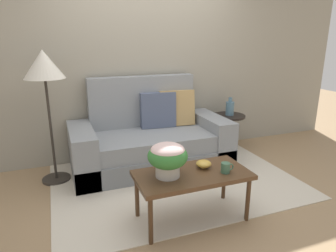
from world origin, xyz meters
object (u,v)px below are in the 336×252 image
(potted_plant, at_px, (168,156))
(floor_lamp, at_px, (44,72))
(coffee_table, at_px, (192,178))
(snack_bowl, at_px, (203,164))
(coffee_mug, at_px, (226,168))
(table_vase, at_px, (230,108))
(couch, at_px, (151,141))
(side_table, at_px, (228,126))

(potted_plant, bearing_deg, floor_lamp, 126.21)
(coffee_table, relative_size, snack_bowl, 7.20)
(coffee_mug, xyz_separation_m, table_vase, (1.02, 1.58, 0.13))
(coffee_table, xyz_separation_m, coffee_mug, (0.28, -0.10, 0.09))
(coffee_mug, xyz_separation_m, snack_bowl, (-0.14, 0.17, -0.01))
(potted_plant, bearing_deg, snack_bowl, 7.45)
(coffee_table, relative_size, potted_plant, 2.96)
(coffee_table, bearing_deg, couch, 88.76)
(snack_bowl, xyz_separation_m, table_vase, (1.16, 1.41, 0.13))
(snack_bowl, bearing_deg, potted_plant, -172.55)
(coffee_mug, bearing_deg, table_vase, 57.09)
(side_table, bearing_deg, couch, -173.29)
(floor_lamp, distance_m, table_vase, 2.56)
(side_table, xyz_separation_m, coffee_mug, (-1.02, -1.58, 0.15))
(side_table, distance_m, snack_bowl, 1.83)
(side_table, height_order, potted_plant, potted_plant)
(side_table, height_order, floor_lamp, floor_lamp)
(couch, bearing_deg, side_table, 6.71)
(couch, height_order, coffee_mug, couch)
(side_table, distance_m, floor_lamp, 2.64)
(coffee_table, height_order, side_table, side_table)
(snack_bowl, bearing_deg, coffee_table, -154.74)
(potted_plant, height_order, snack_bowl, potted_plant)
(couch, xyz_separation_m, coffee_table, (-0.03, -1.33, 0.09))
(couch, bearing_deg, potted_plant, -101.26)
(snack_bowl, bearing_deg, couch, 95.10)
(potted_plant, bearing_deg, coffee_mug, -12.94)
(side_table, distance_m, table_vase, 0.27)
(side_table, distance_m, potted_plant, 2.14)
(couch, distance_m, potted_plant, 1.38)
(floor_lamp, bearing_deg, coffee_mug, -43.92)
(coffee_table, bearing_deg, side_table, 48.78)
(coffee_table, bearing_deg, floor_lamp, 132.03)
(potted_plant, distance_m, table_vase, 2.12)
(floor_lamp, height_order, coffee_mug, floor_lamp)
(floor_lamp, relative_size, table_vase, 5.76)
(side_table, height_order, snack_bowl, snack_bowl)
(potted_plant, bearing_deg, table_vase, 43.57)
(couch, xyz_separation_m, coffee_mug, (0.25, -1.43, 0.18))
(couch, bearing_deg, table_vase, 6.63)
(side_table, relative_size, coffee_mug, 4.23)
(coffee_mug, distance_m, table_vase, 1.89)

